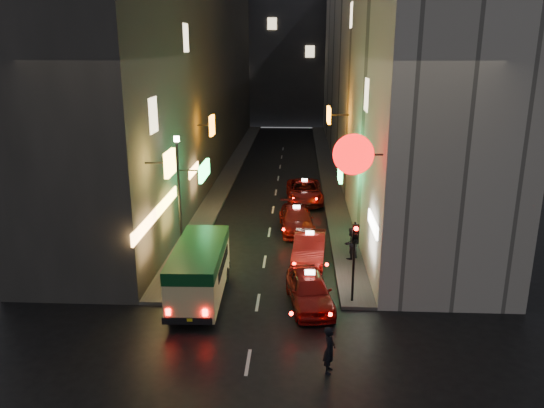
% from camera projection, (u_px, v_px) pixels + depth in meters
% --- Properties ---
extents(building_left, '(7.69, 52.32, 18.00)m').
position_uv_depth(building_left, '(186.00, 66.00, 44.87)').
color(building_left, '#3B3835').
rests_on(building_left, ground).
extents(building_right, '(7.99, 52.00, 18.00)m').
position_uv_depth(building_right, '(376.00, 66.00, 44.11)').
color(building_right, '#B6AFA7').
rests_on(building_right, ground).
extents(building_far, '(30.00, 10.00, 22.00)m').
position_uv_depth(building_far, '(288.00, 44.00, 74.59)').
color(building_far, '#333439').
rests_on(building_far, ground).
extents(sidewalk_left, '(1.50, 52.00, 0.15)m').
position_uv_depth(sidewalk_left, '(232.00, 169.00, 47.22)').
color(sidewalk_left, '#4B4845').
rests_on(sidewalk_left, ground).
extents(sidewalk_right, '(1.50, 52.00, 0.15)m').
position_uv_depth(sidewalk_right, '(327.00, 170.00, 46.81)').
color(sidewalk_right, '#4B4845').
rests_on(sidewalk_right, ground).
extents(minibus, '(2.13, 5.70, 2.43)m').
position_uv_depth(minibus, '(199.00, 266.00, 22.47)').
color(minibus, beige).
rests_on(minibus, ground).
extents(taxi_near, '(2.90, 5.46, 1.82)m').
position_uv_depth(taxi_near, '(310.00, 287.00, 22.13)').
color(taxi_near, maroon).
rests_on(taxi_near, ground).
extents(taxi_second, '(2.61, 5.50, 1.87)m').
position_uv_depth(taxi_second, '(309.00, 246.00, 26.72)').
color(taxi_second, maroon).
rests_on(taxi_second, ground).
extents(taxi_third, '(2.52, 5.18, 1.76)m').
position_uv_depth(taxi_third, '(296.00, 217.00, 31.36)').
color(taxi_third, maroon).
rests_on(taxi_third, ground).
extents(taxi_far, '(2.44, 5.50, 1.89)m').
position_uv_depth(taxi_far, '(304.00, 190.00, 37.29)').
color(taxi_far, maroon).
rests_on(taxi_far, ground).
extents(pedestrian_crossing, '(0.51, 0.68, 1.88)m').
position_uv_depth(pedestrian_crossing, '(329.00, 347.00, 17.52)').
color(pedestrian_crossing, black).
rests_on(pedestrian_crossing, ground).
extents(pedestrian_sidewalk, '(0.82, 0.79, 1.86)m').
position_uv_depth(pedestrian_sidewalk, '(351.00, 241.00, 26.69)').
color(pedestrian_sidewalk, black).
rests_on(pedestrian_sidewalk, sidewalk_right).
extents(traffic_light, '(0.26, 0.43, 3.50)m').
position_uv_depth(traffic_light, '(355.00, 245.00, 21.63)').
color(traffic_light, black).
rests_on(traffic_light, sidewalk_right).
extents(lamp_post, '(0.28, 0.28, 6.22)m').
position_uv_depth(lamp_post, '(179.00, 190.00, 26.07)').
color(lamp_post, black).
rests_on(lamp_post, sidewalk_left).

